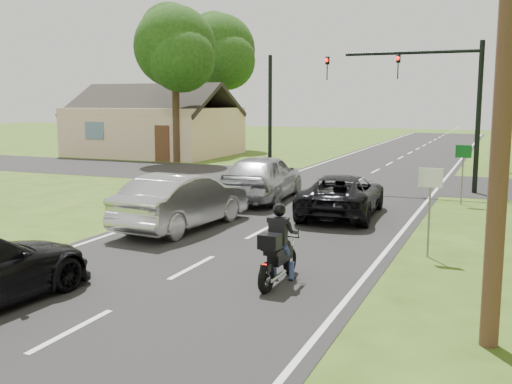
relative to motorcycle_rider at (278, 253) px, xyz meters
The scene contains 15 objects.
ground 2.29m from the motorcycle_rider, behind, with size 140.00×140.00×0.00m, color #2F4A15.
road 10.62m from the motorcycle_rider, 101.79° to the left, with size 8.00×100.00×0.01m, color black.
cross_road 16.53m from the motorcycle_rider, 97.53° to the left, with size 60.00×7.00×0.01m, color black.
motorcycle_rider is the anchor object (origin of this frame).
dark_suv 7.63m from the motorcycle_rider, 94.90° to the left, with size 2.22×4.82×1.34m, color black.
silver_sedan 5.94m from the motorcycle_rider, 138.13° to the left, with size 1.69×4.86×1.60m, color #B1B1B6.
silver_suv 10.30m from the motorcycle_rider, 113.69° to the left, with size 2.05×5.08×1.73m, color #9A9CA2.
traffic_signal 14.83m from the motorcycle_rider, 85.34° to the left, with size 6.38×0.44×6.00m.
signal_pole_far 19.93m from the motorcycle_rider, 111.84° to the left, with size 0.20×0.20×6.00m, color black.
utility_pole_far 23.16m from the motorcycle_rider, 79.78° to the left, with size 1.60×0.28×10.00m.
sign_white 4.31m from the motorcycle_rider, 52.91° to the left, with size 0.55×0.07×2.12m.
sign_green 11.72m from the motorcycle_rider, 76.46° to the left, with size 0.55×0.07×2.12m.
tree_left_near 25.18m from the motorcycle_rider, 124.58° to the left, with size 5.12×4.96×9.22m.
tree_left_far 34.66m from the motorcycle_rider, 117.76° to the left, with size 5.76×5.58×10.14m.
house 30.42m from the motorcycle_rider, 126.70° to the left, with size 10.20×8.00×4.84m.
Camera 1 is at (6.27, -11.32, 3.67)m, focal length 42.00 mm.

